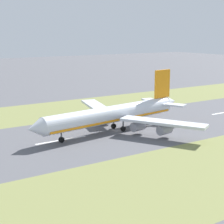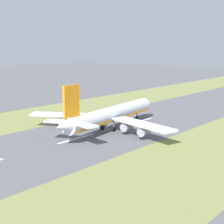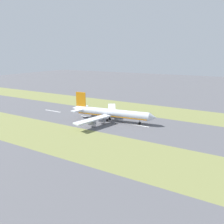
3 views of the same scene
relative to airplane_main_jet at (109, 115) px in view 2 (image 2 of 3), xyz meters
name	(u,v)px [view 2 (image 2 of 3)]	position (x,y,z in m)	size (l,w,h in m)	color
ground_plane	(108,130)	(-0.62, -0.16, -6.02)	(800.00, 800.00, 0.00)	#56565B
grass_median_west	(35,116)	(-45.62, -0.16, -6.02)	(40.00, 600.00, 0.01)	olive
grass_median_east	(215,150)	(44.38, -0.16, -6.02)	(40.00, 600.00, 0.01)	olive
centreline_dash_mid	(76,139)	(-0.62, -18.11, -6.01)	(1.20, 18.00, 0.01)	silver
centreline_dash_far	(140,121)	(-0.62, 21.89, -6.01)	(1.20, 18.00, 0.01)	silver
airplane_main_jet	(109,115)	(0.00, 0.00, 0.00)	(63.60, 67.15, 20.20)	silver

